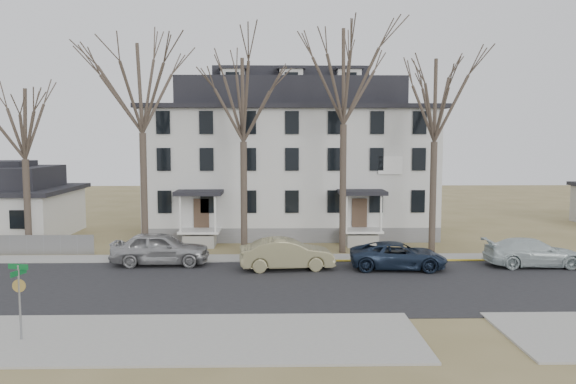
{
  "coord_description": "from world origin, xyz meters",
  "views": [
    {
      "loc": [
        -3.05,
        -23.96,
        6.89
      ],
      "look_at": [
        -2.35,
        9.0,
        3.8
      ],
      "focal_mm": 35.0,
      "sensor_mm": 36.0,
      "label": 1
    }
  ],
  "objects_px": {
    "tree_bungalow": "(24,119)",
    "tree_center": "(344,69)",
    "car_tan": "(287,255)",
    "tree_mid_left": "(243,94)",
    "tree_far_left": "(141,81)",
    "tree_mid_right": "(435,94)",
    "boarding_house": "(290,160)",
    "street_sign": "(19,290)",
    "small_house": "(10,205)",
    "bicycle_left": "(199,239)",
    "bicycle_right": "(147,242)",
    "car_silver": "(160,249)",
    "car_navy": "(398,256)",
    "car_white": "(533,253)"
  },
  "relations": [
    {
      "from": "boarding_house",
      "to": "tree_mid_left",
      "type": "bearing_deg",
      "value": -110.2
    },
    {
      "from": "tree_bungalow",
      "to": "tree_center",
      "type": "bearing_deg",
      "value": 0.0
    },
    {
      "from": "tree_bungalow",
      "to": "car_navy",
      "type": "bearing_deg",
      "value": -11.93
    },
    {
      "from": "boarding_house",
      "to": "tree_center",
      "type": "xyz_separation_m",
      "value": [
        3.0,
        -8.15,
        5.71
      ]
    },
    {
      "from": "bicycle_right",
      "to": "car_white",
      "type": "bearing_deg",
      "value": -106.87
    },
    {
      "from": "tree_mid_right",
      "to": "bicycle_left",
      "type": "distance_m",
      "value": 17.28
    },
    {
      "from": "tree_bungalow",
      "to": "car_silver",
      "type": "height_order",
      "value": "tree_bungalow"
    },
    {
      "from": "car_tan",
      "to": "bicycle_left",
      "type": "xyz_separation_m",
      "value": [
        -5.54,
        6.63,
        -0.32
      ]
    },
    {
      "from": "car_white",
      "to": "bicycle_left",
      "type": "xyz_separation_m",
      "value": [
        -18.92,
        6.21,
        -0.25
      ]
    },
    {
      "from": "small_house",
      "to": "car_navy",
      "type": "relative_size",
      "value": 1.71
    },
    {
      "from": "street_sign",
      "to": "tree_far_left",
      "type": "bearing_deg",
      "value": 101.28
    },
    {
      "from": "car_silver",
      "to": "bicycle_right",
      "type": "xyz_separation_m",
      "value": [
        -1.81,
        4.57,
        -0.42
      ]
    },
    {
      "from": "tree_far_left",
      "to": "car_tan",
      "type": "height_order",
      "value": "tree_far_left"
    },
    {
      "from": "tree_bungalow",
      "to": "bicycle_left",
      "type": "height_order",
      "value": "tree_bungalow"
    },
    {
      "from": "tree_mid_right",
      "to": "car_tan",
      "type": "xyz_separation_m",
      "value": [
        -8.99,
        -4.52,
        -8.78
      ]
    },
    {
      "from": "small_house",
      "to": "tree_mid_left",
      "type": "distance_m",
      "value": 19.53
    },
    {
      "from": "tree_far_left",
      "to": "tree_bungalow",
      "type": "xyz_separation_m",
      "value": [
        -7.0,
        0.0,
        -2.22
      ]
    },
    {
      "from": "bicycle_left",
      "to": "small_house",
      "type": "bearing_deg",
      "value": 60.4
    },
    {
      "from": "tree_bungalow",
      "to": "boarding_house",
      "type": "bearing_deg",
      "value": 27.01
    },
    {
      "from": "bicycle_left",
      "to": "street_sign",
      "type": "distance_m",
      "value": 17.48
    },
    {
      "from": "car_navy",
      "to": "street_sign",
      "type": "xyz_separation_m",
      "value": [
        -15.23,
        -10.38,
        1.07
      ]
    },
    {
      "from": "small_house",
      "to": "car_navy",
      "type": "bearing_deg",
      "value": -22.87
    },
    {
      "from": "small_house",
      "to": "bicycle_left",
      "type": "relative_size",
      "value": 4.57
    },
    {
      "from": "tree_mid_left",
      "to": "tree_mid_right",
      "type": "distance_m",
      "value": 11.5
    },
    {
      "from": "tree_mid_right",
      "to": "bicycle_left",
      "type": "xyz_separation_m",
      "value": [
        -14.53,
        2.11,
        -9.1
      ]
    },
    {
      "from": "tree_mid_left",
      "to": "car_white",
      "type": "xyz_separation_m",
      "value": [
        15.89,
        -4.1,
        -8.85
      ]
    },
    {
      "from": "boarding_house",
      "to": "tree_far_left",
      "type": "xyz_separation_m",
      "value": [
        -9.0,
        -8.15,
        4.96
      ]
    },
    {
      "from": "tree_far_left",
      "to": "tree_mid_right",
      "type": "relative_size",
      "value": 1.08
    },
    {
      "from": "tree_center",
      "to": "car_navy",
      "type": "distance_m",
      "value": 11.58
    },
    {
      "from": "tree_mid_left",
      "to": "car_tan",
      "type": "relative_size",
      "value": 2.56
    },
    {
      "from": "car_navy",
      "to": "small_house",
      "type": "bearing_deg",
      "value": 71.27
    },
    {
      "from": "tree_bungalow",
      "to": "car_tan",
      "type": "xyz_separation_m",
      "value": [
        15.51,
        -4.52,
        -7.3
      ]
    },
    {
      "from": "tree_far_left",
      "to": "tree_mid_left",
      "type": "xyz_separation_m",
      "value": [
        6.0,
        0.0,
        -0.74
      ]
    },
    {
      "from": "small_house",
      "to": "car_tan",
      "type": "relative_size",
      "value": 1.75
    },
    {
      "from": "car_navy",
      "to": "bicycle_left",
      "type": "distance_m",
      "value": 13.26
    },
    {
      "from": "tree_mid_left",
      "to": "bicycle_left",
      "type": "bearing_deg",
      "value": 145.11
    },
    {
      "from": "tree_center",
      "to": "car_silver",
      "type": "distance_m",
      "value": 14.92
    },
    {
      "from": "car_tan",
      "to": "tree_bungalow",
      "type": "bearing_deg",
      "value": 67.88
    },
    {
      "from": "small_house",
      "to": "tree_mid_left",
      "type": "xyz_separation_m",
      "value": [
        17.0,
        -6.2,
        7.35
      ]
    },
    {
      "from": "tree_far_left",
      "to": "tree_mid_right",
      "type": "height_order",
      "value": "tree_far_left"
    },
    {
      "from": "boarding_house",
      "to": "tree_mid_right",
      "type": "xyz_separation_m",
      "value": [
        8.5,
        -8.15,
        4.22
      ]
    },
    {
      "from": "boarding_house",
      "to": "street_sign",
      "type": "distance_m",
      "value": 25.31
    },
    {
      "from": "bicycle_left",
      "to": "car_silver",
      "type": "bearing_deg",
      "value": 152.31
    },
    {
      "from": "tree_mid_left",
      "to": "car_navy",
      "type": "bearing_deg",
      "value": -28.24
    },
    {
      "from": "boarding_house",
      "to": "bicycle_right",
      "type": "bearing_deg",
      "value": -143.4
    },
    {
      "from": "bicycle_right",
      "to": "bicycle_left",
      "type": "bearing_deg",
      "value": -78.93
    },
    {
      "from": "car_navy",
      "to": "bicycle_right",
      "type": "distance_m",
      "value": 15.78
    },
    {
      "from": "small_house",
      "to": "tree_mid_left",
      "type": "relative_size",
      "value": 0.68
    },
    {
      "from": "car_tan",
      "to": "small_house",
      "type": "bearing_deg",
      "value": 55.34
    },
    {
      "from": "car_silver",
      "to": "car_tan",
      "type": "bearing_deg",
      "value": -100.36
    }
  ]
}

